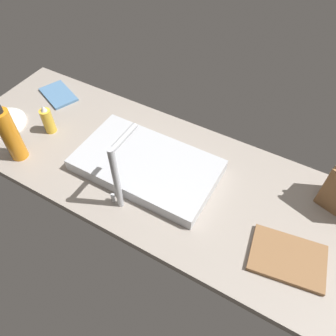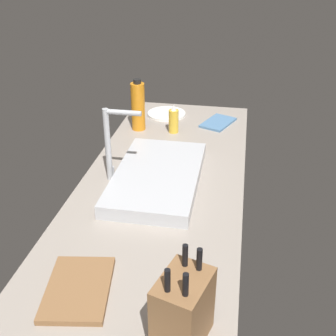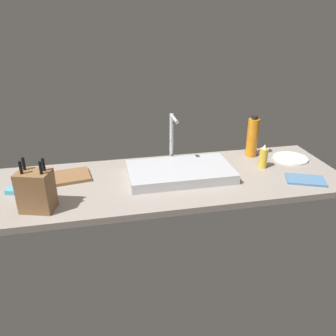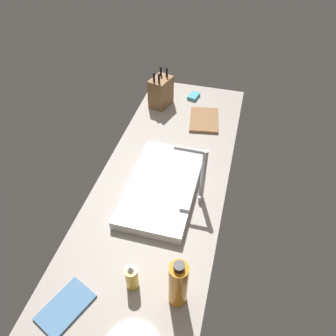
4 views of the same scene
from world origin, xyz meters
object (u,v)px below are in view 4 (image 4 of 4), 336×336
(faucet, at_px, (200,171))
(cutting_board, at_px, (204,120))
(knife_block, at_px, (161,92))
(dish_towel, at_px, (66,307))
(soap_bottle, at_px, (132,277))
(sink_basin, at_px, (162,187))
(water_bottle, at_px, (178,284))
(dish_sponge, at_px, (193,96))

(faucet, bearing_deg, cutting_board, -172.60)
(knife_block, distance_m, dish_towel, 1.40)
(knife_block, xyz_separation_m, soap_bottle, (1.25, 0.23, -0.03))
(faucet, bearing_deg, soap_bottle, -17.38)
(cutting_board, bearing_deg, sink_basin, -9.20)
(water_bottle, bearing_deg, faucet, -177.44)
(knife_block, height_order, soap_bottle, knife_block)
(water_bottle, bearing_deg, sink_basin, -158.39)
(sink_basin, distance_m, dish_towel, 0.69)
(faucet, xyz_separation_m, dish_sponge, (-0.87, -0.20, -0.17))
(sink_basin, height_order, soap_bottle, soap_bottle)
(water_bottle, xyz_separation_m, dish_towel, (0.14, -0.40, -0.12))
(water_bottle, distance_m, dish_sponge, 1.42)
(dish_towel, height_order, dish_sponge, dish_sponge)
(dish_sponge, bearing_deg, knife_block, -54.09)
(cutting_board, bearing_deg, knife_block, -108.62)
(knife_block, relative_size, cutting_board, 1.02)
(knife_block, height_order, dish_sponge, knife_block)
(dish_sponge, bearing_deg, sink_basin, 1.32)
(faucet, distance_m, cutting_board, 0.65)
(faucet, relative_size, water_bottle, 1.16)
(soap_bottle, relative_size, water_bottle, 0.55)
(water_bottle, bearing_deg, knife_block, -161.53)
(cutting_board, relative_size, water_bottle, 0.94)
(knife_block, xyz_separation_m, dish_towel, (1.40, 0.02, -0.09))
(sink_basin, distance_m, knife_block, 0.77)
(sink_basin, relative_size, dish_sponge, 6.48)
(knife_block, height_order, cutting_board, knife_block)
(faucet, height_order, cutting_board, faucet)
(knife_block, distance_m, dish_sponge, 0.25)
(sink_basin, xyz_separation_m, dish_sponge, (-0.87, -0.02, -0.02))
(sink_basin, height_order, dish_sponge, sink_basin)
(sink_basin, xyz_separation_m, knife_block, (-0.73, -0.21, 0.07))
(cutting_board, relative_size, soap_bottle, 1.70)
(sink_basin, bearing_deg, soap_bottle, 2.29)
(cutting_board, height_order, soap_bottle, soap_bottle)
(cutting_board, distance_m, water_bottle, 1.16)
(sink_basin, height_order, faucet, faucet)
(sink_basin, xyz_separation_m, soap_bottle, (0.51, 0.02, 0.04))
(cutting_board, relative_size, dish_sponge, 2.78)
(cutting_board, xyz_separation_m, dish_sponge, (-0.25, -0.12, 0.00))
(faucet, bearing_deg, dish_sponge, -166.85)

